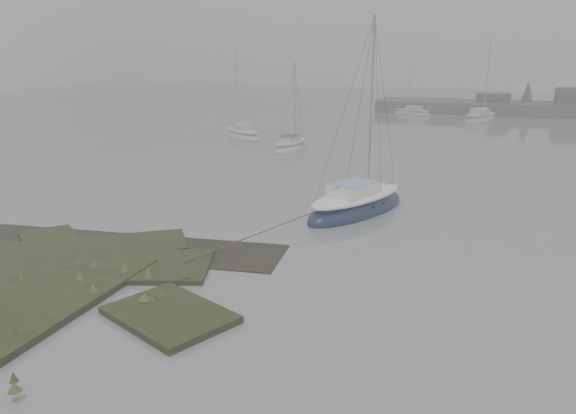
{
  "coord_description": "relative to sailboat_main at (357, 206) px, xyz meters",
  "views": [
    {
      "loc": [
        8.31,
        -13.22,
        7.29
      ],
      "look_at": [
        1.98,
        5.66,
        1.8
      ],
      "focal_mm": 35.0,
      "sensor_mm": 36.0,
      "label": 1
    }
  ],
  "objects": [
    {
      "name": "ground",
      "position": [
        -3.29,
        18.01,
        -0.3
      ],
      "size": [
        160.0,
        160.0,
        0.0
      ],
      "primitive_type": "plane",
      "color": "slate",
      "rests_on": "ground"
    },
    {
      "name": "sailboat_main",
      "position": [
        0.0,
        0.0,
        0.0
      ],
      "size": [
        4.8,
        7.14,
        9.61
      ],
      "rotation": [
        0.0,
        0.0,
        -0.42
      ],
      "color": "#0F1A37",
      "rests_on": "ground"
    },
    {
      "name": "sailboat_white",
      "position": [
        -8.53,
        16.06,
        -0.08
      ],
      "size": [
        2.07,
        5.19,
        7.16
      ],
      "rotation": [
        0.0,
        0.0,
        -0.08
      ],
      "color": "white",
      "rests_on": "ground"
    },
    {
      "name": "sailboat_far_a",
      "position": [
        -14.6,
        20.48,
        -0.05
      ],
      "size": [
        5.54,
        5.21,
        8.09
      ],
      "rotation": [
        0.0,
        0.0,
        0.85
      ],
      "color": "silver",
      "rests_on": "ground"
    },
    {
      "name": "sailboat_far_b",
      "position": [
        5.39,
        40.13,
        -0.01
      ],
      "size": [
        4.58,
        6.79,
        9.15
      ],
      "rotation": [
        0.0,
        0.0,
        -0.42
      ],
      "color": "silver",
      "rests_on": "ground"
    },
    {
      "name": "sailboat_far_c",
      "position": [
        -2.41,
        44.31,
        -0.08
      ],
      "size": [
        5.32,
        3.72,
        7.19
      ],
      "rotation": [
        0.0,
        0.0,
        1.12
      ],
      "color": "#A7AAB0",
      "rests_on": "ground"
    }
  ]
}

